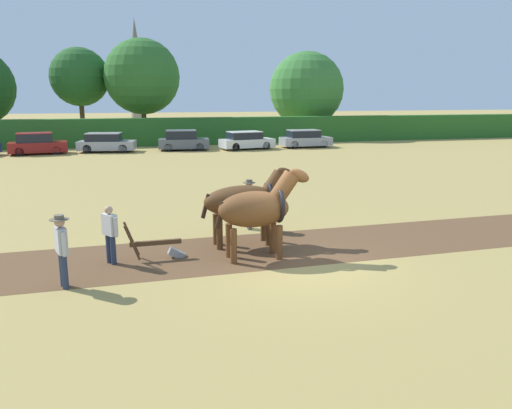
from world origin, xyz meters
The scene contains 18 objects.
ground_plane centered at (0.00, 0.00, 0.00)m, with size 240.00×240.00×0.00m, color #A88E4C.
plowed_furrow_strip centered at (-5.85, 1.34, 0.00)m, with size 32.06×3.33×0.01m, color brown.
hedgerow centered at (0.00, 32.77, 1.19)m, with size 73.92×1.37×2.37m, color #286023.
tree_left centered at (-7.93, 38.70, 5.94)m, with size 5.38×5.38×8.65m.
tree_center_left centered at (-2.32, 36.82, 5.97)m, with size 6.89×6.89×9.42m.
tree_center centered at (13.98, 37.36, 4.90)m, with size 7.51×7.51×8.66m.
church_spire centered at (-1.98, 64.75, 7.88)m, with size 2.32×2.32×15.06m.
draft_horse_lead_left centered at (-0.91, 0.78, 1.37)m, with size 2.65×1.03×2.46m.
draft_horse_lead_right centered at (-0.94, 2.06, 1.31)m, with size 2.87×0.97×2.31m.
plow centered at (-3.44, 1.38, 0.32)m, with size 1.60×0.47×1.13m.
farmer_at_plow centered at (-4.71, 1.30, 0.87)m, with size 0.42×0.54×1.53m.
farmer_beside_team centered at (-0.42, 3.72, 0.95)m, with size 0.41×0.64×1.64m.
farmer_onlooker_left centered at (-5.71, -0.15, 0.99)m, with size 0.43×0.64×1.70m.
parked_car_left centered at (-10.50, 28.35, 0.76)m, with size 4.23×2.25×1.59m.
parked_car_center_left centered at (-5.60, 28.58, 0.71)m, with size 4.50×2.50×1.47m.
parked_car_center centered at (0.30, 28.40, 0.76)m, with size 4.11×2.25×1.60m.
parked_car_center_right centered at (5.32, 27.75, 0.70)m, with size 4.53×2.51×1.45m.
parked_car_right centered at (10.45, 27.97, 0.71)m, with size 4.24×1.88×1.47m.
Camera 1 is at (-4.23, -11.59, 4.27)m, focal length 35.00 mm.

